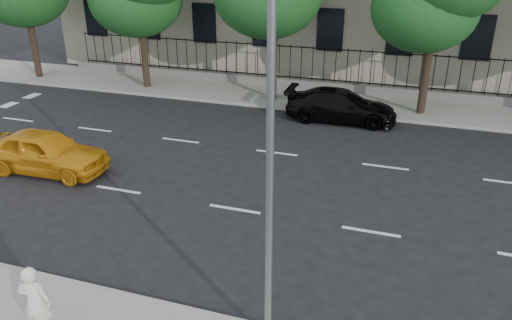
% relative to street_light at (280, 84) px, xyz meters
% --- Properties ---
extents(ground, '(120.00, 120.00, 0.00)m').
position_rel_street_light_xyz_m(ground, '(-2.50, 1.77, -5.15)').
color(ground, black).
rests_on(ground, ground).
extents(far_sidewalk, '(60.00, 4.00, 0.15)m').
position_rel_street_light_xyz_m(far_sidewalk, '(-2.50, 15.77, -5.07)').
color(far_sidewalk, gray).
rests_on(far_sidewalk, ground).
extents(lane_markings, '(49.60, 4.62, 0.01)m').
position_rel_street_light_xyz_m(lane_markings, '(-2.50, 6.52, -5.14)').
color(lane_markings, silver).
rests_on(lane_markings, ground).
extents(iron_fence, '(30.00, 0.50, 2.20)m').
position_rel_street_light_xyz_m(iron_fence, '(-2.50, 17.47, -4.50)').
color(iron_fence, slate).
rests_on(iron_fence, far_sidewalk).
extents(street_light, '(0.25, 3.32, 8.05)m').
position_rel_street_light_xyz_m(street_light, '(0.00, 0.00, 0.00)').
color(street_light, slate).
rests_on(street_light, near_sidewalk).
extents(yellow_taxi, '(4.40, 1.91, 1.48)m').
position_rel_street_light_xyz_m(yellow_taxi, '(-9.56, 4.73, -4.41)').
color(yellow_taxi, orange).
rests_on(yellow_taxi, ground).
extents(black_sedan, '(4.86, 2.06, 1.40)m').
position_rel_street_light_xyz_m(black_sedan, '(-0.85, 13.14, -4.45)').
color(black_sedan, black).
rests_on(black_sedan, ground).
extents(woman_near, '(0.68, 0.54, 1.65)m').
position_rel_street_light_xyz_m(woman_near, '(-4.26, -1.95, -4.17)').
color(woman_near, white).
rests_on(woman_near, near_sidewalk).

